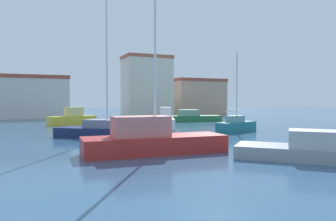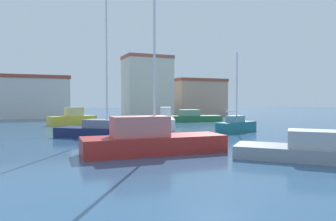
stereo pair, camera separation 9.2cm
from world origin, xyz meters
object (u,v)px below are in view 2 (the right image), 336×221
Objects in this scene: sailboat_navy_mid_harbor at (106,130)px; motorboat_grey_near_pier at (323,151)px; sailboat_teal_distant_east at (236,125)px; motorboat_yellow_behind_lamppost at (73,119)px; sailboat_red_inner_mooring at (151,139)px; motorboat_green_distant_north at (191,117)px; motorboat_white_center_channel at (166,122)px.

motorboat_grey_near_pier is (6.97, -12.23, -0.09)m from sailboat_navy_mid_harbor.
sailboat_teal_distant_east is 1.27× the size of motorboat_yellow_behind_lamppost.
motorboat_green_distant_north is at bearing 58.31° from sailboat_red_inner_mooring.
motorboat_green_distant_north is 1.10× the size of motorboat_grey_near_pier.
motorboat_grey_near_pier is at bearing -107.65° from sailboat_teal_distant_east.
motorboat_grey_near_pier is at bearing -88.39° from motorboat_white_center_channel.
motorboat_yellow_behind_lamppost reaches higher than motorboat_green_distant_north.
sailboat_teal_distant_east is 0.86× the size of motorboat_green_distant_north.
sailboat_teal_distant_east is at bearing -48.58° from motorboat_yellow_behind_lamppost.
sailboat_teal_distant_east is at bearing -100.65° from motorboat_green_distant_north.
sailboat_teal_distant_east is 17.62m from motorboat_yellow_behind_lamppost.
motorboat_yellow_behind_lamppost is 0.75× the size of motorboat_grey_near_pier.
sailboat_red_inner_mooring is 7.86m from motorboat_grey_near_pier.
sailboat_teal_distant_east reaches higher than motorboat_green_distant_north.
sailboat_navy_mid_harbor is 1.02× the size of sailboat_red_inner_mooring.
motorboat_white_center_channel reaches higher than motorboat_grey_near_pier.
motorboat_yellow_behind_lamppost is (-7.42, 8.10, 0.00)m from motorboat_white_center_channel.
sailboat_navy_mid_harbor is 2.37× the size of motorboat_yellow_behind_lamppost.
sailboat_teal_distant_east reaches higher than motorboat_yellow_behind_lamppost.
sailboat_teal_distant_east reaches higher than motorboat_grey_near_pier.
motorboat_yellow_behind_lamppost is at bearing 132.50° from motorboat_white_center_channel.
sailboat_navy_mid_harbor is at bearing 119.67° from motorboat_grey_near_pier.
sailboat_navy_mid_harbor is at bearing 95.43° from sailboat_red_inner_mooring.
motorboat_white_center_channel is 10.98m from motorboat_yellow_behind_lamppost.
motorboat_white_center_channel is 0.79× the size of motorboat_grey_near_pier.
sailboat_navy_mid_harbor is at bearing 177.84° from sailboat_teal_distant_east.
sailboat_red_inner_mooring reaches higher than motorboat_white_center_channel.
sailboat_navy_mid_harbor is 1.61× the size of motorboat_green_distant_north.
sailboat_navy_mid_harbor is 1.88× the size of sailboat_teal_distant_east.
motorboat_green_distant_north reaches higher than motorboat_grey_near_pier.
motorboat_green_distant_north is 25.76m from motorboat_grey_near_pier.
sailboat_navy_mid_harbor reaches higher than motorboat_green_distant_north.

